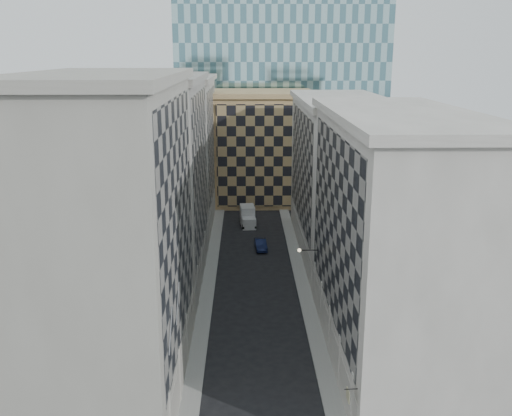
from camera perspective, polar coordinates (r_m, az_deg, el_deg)
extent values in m
cube|color=gray|center=(64.07, -4.79, -7.66)|extent=(1.50, 100.00, 0.15)
cube|color=gray|center=(64.26, 4.68, -7.59)|extent=(1.50, 100.00, 0.15)
cube|color=gray|center=(43.24, -14.30, -3.39)|extent=(10.00, 22.00, 23.00)
cube|color=gray|center=(41.95, -7.93, -1.48)|extent=(0.25, 19.36, 18.00)
cube|color=gray|center=(46.51, -7.50, -15.05)|extent=(0.45, 21.12, 3.20)
cube|color=gray|center=(41.12, -15.40, 12.47)|extent=(10.80, 22.80, 0.70)
cylinder|color=gray|center=(43.88, -8.13, -16.18)|extent=(0.90, 0.90, 4.40)
cylinder|color=gray|center=(48.63, -7.35, -12.80)|extent=(0.90, 0.90, 4.40)
cylinder|color=gray|center=(53.51, -6.74, -10.04)|extent=(0.90, 0.90, 4.40)
cube|color=gray|center=(64.21, -9.97, 2.46)|extent=(10.00, 22.00, 22.00)
cube|color=gray|center=(63.33, -5.66, 3.83)|extent=(0.25, 19.36, 17.00)
cube|color=gray|center=(66.35, -5.48, -5.43)|extent=(0.45, 21.12, 3.20)
cube|color=gray|center=(62.72, -10.46, 12.62)|extent=(10.80, 22.80, 0.70)
cylinder|color=gray|center=(58.51, -6.23, -7.74)|extent=(0.90, 0.90, 4.40)
cylinder|color=gray|center=(63.59, -5.81, -5.80)|extent=(0.90, 0.90, 4.40)
cylinder|color=gray|center=(68.73, -5.45, -4.15)|extent=(0.90, 0.90, 4.40)
cylinder|color=gray|center=(73.93, -5.15, -2.74)|extent=(0.90, 0.90, 4.40)
cube|color=gray|center=(85.70, -7.79, 5.41)|extent=(10.00, 22.00, 21.00)
cube|color=gray|center=(85.03, -4.53, 6.45)|extent=(0.25, 19.36, 16.00)
cube|color=gray|center=(87.23, -4.44, -0.32)|extent=(0.45, 21.12, 3.20)
cube|color=gray|center=(84.54, -8.05, 12.67)|extent=(10.80, 22.80, 0.70)
cylinder|color=gray|center=(79.17, -4.89, -1.51)|extent=(0.90, 0.90, 4.40)
cylinder|color=gray|center=(84.44, -4.65, -0.43)|extent=(0.90, 0.90, 4.40)
cylinder|color=gray|center=(89.74, -4.45, 0.52)|extent=(0.90, 0.90, 4.40)
cylinder|color=gray|center=(95.06, -4.27, 1.37)|extent=(0.90, 0.90, 4.40)
cube|color=#ADA99F|center=(47.94, 13.60, -3.38)|extent=(10.00, 26.00, 20.00)
cube|color=gray|center=(46.49, 7.88, -1.74)|extent=(0.25, 22.88, 15.00)
cube|color=#ADA99F|center=(50.27, 7.56, -12.59)|extent=(0.45, 24.96, 3.20)
cube|color=#ADA99F|center=(45.77, 14.41, 8.99)|extent=(10.80, 26.80, 0.70)
cylinder|color=#ADA99F|center=(41.19, 10.05, -18.57)|extent=(0.90, 0.90, 4.40)
cylinder|color=#ADA99F|center=(45.52, 8.77, -14.96)|extent=(0.90, 0.90, 4.40)
cylinder|color=#ADA99F|center=(50.02, 7.76, -11.98)|extent=(0.90, 0.90, 4.40)
cylinder|color=#ADA99F|center=(54.64, 6.92, -9.49)|extent=(0.90, 0.90, 4.40)
cylinder|color=#ADA99F|center=(59.35, 6.23, -7.39)|extent=(0.90, 0.90, 4.40)
cube|color=#ADA99F|center=(73.57, 8.38, 2.96)|extent=(10.00, 28.00, 19.00)
cube|color=gray|center=(72.62, 4.61, 4.12)|extent=(0.25, 24.64, 14.00)
cube|color=#ADA99F|center=(75.01, 4.52, -2.94)|extent=(0.45, 26.88, 3.20)
cube|color=#ADA99F|center=(72.14, 8.68, 10.63)|extent=(10.80, 28.80, 0.70)
cube|color=tan|center=(98.25, 0.69, 5.91)|extent=(16.00, 14.00, 18.00)
cube|color=tan|center=(91.25, 0.83, 5.19)|extent=(15.20, 0.25, 16.50)
cube|color=tan|center=(97.16, 0.71, 11.39)|extent=(16.80, 14.80, 0.80)
cube|color=#2A2621|center=(111.44, -0.58, 9.62)|extent=(6.00, 6.00, 28.00)
cube|color=#2A2621|center=(110.96, -0.60, 17.20)|extent=(7.00, 7.00, 1.40)
cylinder|color=gray|center=(37.32, -8.54, -11.98)|extent=(0.10, 2.33, 2.33)
cylinder|color=gray|center=(40.89, -7.84, -9.42)|extent=(0.10, 2.33, 2.33)
cylinder|color=black|center=(56.47, 5.27, -4.22)|extent=(1.80, 0.08, 0.08)
sphere|color=#FFE5B2|center=(56.38, 4.36, -4.23)|extent=(0.36, 0.36, 0.36)
cube|color=silver|center=(83.71, -0.72, -1.51)|extent=(2.15, 2.31, 1.62)
cube|color=silver|center=(85.78, -0.86, -0.69)|extent=(2.32, 3.40, 2.79)
cylinder|color=black|center=(83.07, -1.30, -1.94)|extent=(0.33, 0.83, 0.81)
cylinder|color=black|center=(83.22, -0.06, -1.90)|extent=(0.33, 0.83, 0.81)
cylinder|color=black|center=(87.02, -1.51, -1.13)|extent=(0.33, 0.83, 0.81)
cylinder|color=black|center=(87.16, -0.33, -1.10)|extent=(0.33, 0.83, 0.81)
imported|color=#0F1738|center=(74.87, 0.47, -3.67)|extent=(1.75, 4.18, 1.35)
cylinder|color=black|center=(38.63, 9.52, -17.43)|extent=(0.90, 0.10, 0.06)
cube|color=#BBB389|center=(38.84, 9.18, -18.00)|extent=(0.10, 0.79, 0.78)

